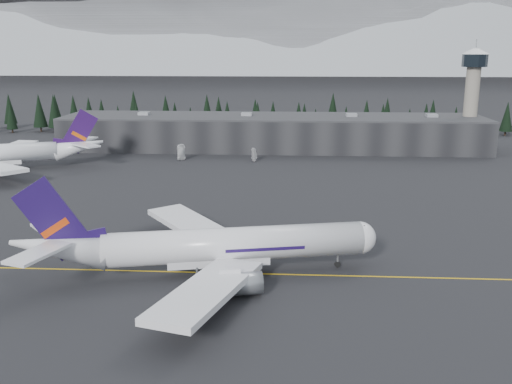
# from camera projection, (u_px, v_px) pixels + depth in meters

# --- Properties ---
(ground) EXTENTS (1400.00, 1400.00, 0.00)m
(ground) POSITION_uv_depth(u_px,v_px,m) (249.00, 269.00, 100.38)
(ground) COLOR black
(ground) RESTS_ON ground
(taxiline) EXTENTS (400.00, 0.40, 0.02)m
(taxiline) POSITION_uv_depth(u_px,v_px,m) (248.00, 274.00, 98.45)
(taxiline) COLOR gold
(taxiline) RESTS_ON ground
(terminal) EXTENTS (160.00, 30.00, 12.60)m
(terminal) POSITION_uv_depth(u_px,v_px,m) (272.00, 132.00, 219.78)
(terminal) COLOR black
(terminal) RESTS_ON ground
(control_tower) EXTENTS (10.00, 10.00, 37.70)m
(control_tower) POSITION_uv_depth(u_px,v_px,m) (472.00, 87.00, 214.07)
(control_tower) COLOR gray
(control_tower) RESTS_ON ground
(treeline) EXTENTS (360.00, 20.00, 15.00)m
(treeline) POSITION_uv_depth(u_px,v_px,m) (275.00, 118.00, 255.29)
(treeline) COLOR black
(treeline) RESTS_ON ground
(mountain_ridge) EXTENTS (4400.00, 900.00, 420.00)m
(mountain_ridge) POSITION_uv_depth(u_px,v_px,m) (288.00, 69.00, 1067.94)
(mountain_ridge) COLOR white
(mountain_ridge) RESTS_ON ground
(jet_main) EXTENTS (61.36, 56.06, 18.26)m
(jet_main) POSITION_uv_depth(u_px,v_px,m) (203.00, 246.00, 96.67)
(jet_main) COLOR silver
(jet_main) RESTS_ON ground
(jet_parked) EXTENTS (61.48, 54.92, 18.73)m
(jet_parked) POSITION_uv_depth(u_px,v_px,m) (0.00, 154.00, 180.43)
(jet_parked) COLOR white
(jet_parked) RESTS_ON ground
(gse_vehicle_a) EXTENTS (5.16, 6.24, 1.58)m
(gse_vehicle_a) POSITION_uv_depth(u_px,v_px,m) (181.00, 158.00, 197.66)
(gse_vehicle_a) COLOR silver
(gse_vehicle_a) RESTS_ON ground
(gse_vehicle_b) EXTENTS (5.04, 4.06, 1.61)m
(gse_vehicle_b) POSITION_uv_depth(u_px,v_px,m) (255.00, 159.00, 195.62)
(gse_vehicle_b) COLOR silver
(gse_vehicle_b) RESTS_ON ground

